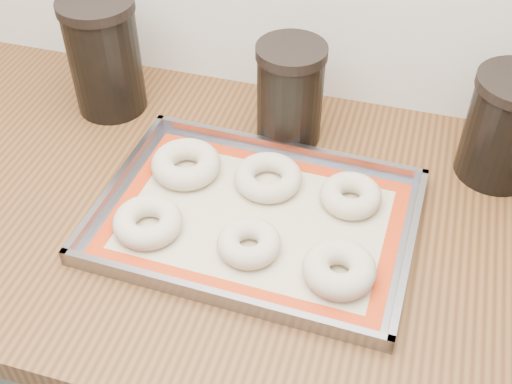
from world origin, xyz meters
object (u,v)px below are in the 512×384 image
(bagel_front_left, at_px, (148,222))
(bagel_front_mid, at_px, (249,243))
(bagel_back_left, at_px, (186,164))
(bagel_back_mid, at_px, (268,177))
(bagel_front_right, at_px, (339,269))
(canister_mid, at_px, (290,94))
(canister_left, at_px, (105,56))
(bagel_back_right, at_px, (351,196))
(baking_tray, at_px, (256,218))
(canister_right, at_px, (507,127))

(bagel_front_left, bearing_deg, bagel_front_mid, 0.91)
(bagel_front_left, xyz_separation_m, bagel_back_left, (0.01, 0.13, 0.00))
(bagel_front_mid, bearing_deg, bagel_back_mid, 94.54)
(bagel_front_right, xyz_separation_m, bagel_back_mid, (-0.14, 0.15, -0.00))
(bagel_back_left, height_order, canister_mid, canister_mid)
(bagel_front_left, relative_size, bagel_back_mid, 0.96)
(bagel_back_left, bearing_deg, canister_left, 144.36)
(bagel_front_left, xyz_separation_m, bagel_back_mid, (0.14, 0.14, -0.00))
(bagel_back_mid, distance_m, canister_mid, 0.15)
(bagel_front_right, bearing_deg, bagel_back_right, 94.12)
(baking_tray, bearing_deg, bagel_front_right, -28.56)
(bagel_front_mid, xyz_separation_m, canister_right, (0.33, 0.28, 0.07))
(bagel_front_right, xyz_separation_m, canister_mid, (-0.14, 0.29, 0.06))
(bagel_back_right, bearing_deg, bagel_front_mid, -131.63)
(bagel_back_left, bearing_deg, bagel_back_right, 0.82)
(bagel_front_right, distance_m, bagel_back_right, 0.15)
(bagel_front_left, relative_size, bagel_front_right, 1.01)
(canister_right, bearing_deg, bagel_back_right, -145.31)
(bagel_front_right, bearing_deg, bagel_back_mid, 132.83)
(bagel_front_right, xyz_separation_m, canister_left, (-0.47, 0.28, 0.08))
(bagel_back_right, distance_m, canister_right, 0.26)
(bagel_back_left, distance_m, bagel_back_right, 0.26)
(bagel_back_left, bearing_deg, bagel_back_mid, 3.80)
(bagel_back_left, xyz_separation_m, bagel_back_mid, (0.13, 0.01, -0.00))
(bagel_back_left, distance_m, canister_mid, 0.20)
(bagel_back_left, bearing_deg, canister_right, 17.39)
(bagel_front_mid, height_order, bagel_back_mid, same)
(baking_tray, distance_m, bagel_back_right, 0.15)
(bagel_front_mid, height_order, bagel_front_right, bagel_front_right)
(baking_tray, distance_m, bagel_front_right, 0.16)
(bagel_back_mid, bearing_deg, bagel_front_left, -134.69)
(bagel_back_mid, relative_size, canister_right, 0.60)
(baking_tray, xyz_separation_m, bagel_back_right, (0.13, 0.07, 0.01))
(bagel_front_mid, distance_m, canister_mid, 0.28)
(baking_tray, relative_size, bagel_front_right, 4.71)
(bagel_front_mid, relative_size, bagel_front_right, 0.90)
(baking_tray, relative_size, bagel_back_right, 5.06)
(canister_left, bearing_deg, baking_tray, -32.22)
(canister_left, xyz_separation_m, canister_mid, (0.33, 0.00, -0.02))
(bagel_front_mid, relative_size, canister_right, 0.51)
(baking_tray, xyz_separation_m, bagel_front_right, (0.14, -0.08, 0.02))
(baking_tray, bearing_deg, bagel_front_left, -155.72)
(bagel_back_right, xyz_separation_m, canister_right, (0.21, 0.14, 0.07))
(canister_mid, bearing_deg, bagel_back_right, -46.41)
(canister_right, bearing_deg, canister_left, -179.39)
(baking_tray, height_order, bagel_back_right, bagel_back_right)
(bagel_back_mid, bearing_deg, canister_left, 158.15)
(canister_right, bearing_deg, bagel_back_mid, -157.71)
(baking_tray, height_order, bagel_back_mid, bagel_back_mid)
(canister_left, bearing_deg, bagel_back_left, -35.64)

